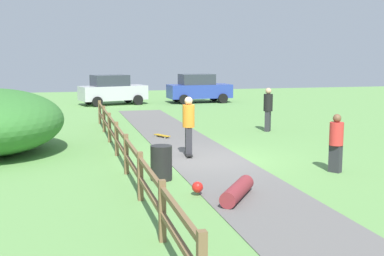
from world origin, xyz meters
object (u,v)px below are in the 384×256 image
at_px(skater_fallen, 234,191).
at_px(skateboard_loose, 162,135).
at_px(parked_car_blue, 199,88).
at_px(skater_riding, 189,123).
at_px(parked_car_silver, 112,90).
at_px(bystander_red, 336,141).
at_px(trash_bin, 161,163).
at_px(bystander_black, 268,107).

relative_size(skater_fallen, skateboard_loose, 1.96).
height_order(skater_fallen, parked_car_blue, parked_car_blue).
relative_size(skater_riding, skateboard_loose, 2.36).
distance_m(skater_riding, parked_car_silver, 17.37).
relative_size(bystander_red, parked_car_silver, 0.36).
xyz_separation_m(skater_riding, parked_car_blue, (5.00, 17.36, -0.12)).
height_order(bystander_red, parked_car_silver, parked_car_silver).
distance_m(bystander_red, parked_car_blue, 20.49).
distance_m(skater_riding, bystander_red, 4.59).
bearing_deg(parked_car_blue, parked_car_silver, -179.90).
bearing_deg(parked_car_silver, skateboard_loose, -87.27).
height_order(trash_bin, skater_riding, skater_riding).
distance_m(bystander_black, parked_car_blue, 13.04).
xyz_separation_m(skater_riding, bystander_black, (4.52, 4.33, -0.06)).
distance_m(bystander_red, parked_car_silver, 20.84).
relative_size(skater_fallen, parked_car_blue, 0.37).
relative_size(bystander_black, parked_car_blue, 0.43).
height_order(skater_riding, parked_car_silver, parked_car_silver).
xyz_separation_m(skateboard_loose, bystander_black, (4.65, 0.52, 0.93)).
bearing_deg(bystander_black, bystander_red, -98.50).
relative_size(skater_riding, parked_car_silver, 0.42).
bearing_deg(trash_bin, bystander_black, 50.01).
bearing_deg(skater_riding, parked_car_blue, 73.94).
xyz_separation_m(skater_fallen, parked_car_blue, (5.15, 22.23, 0.76)).
bearing_deg(trash_bin, skateboard_loose, 78.99).
height_order(skater_riding, skateboard_loose, skater_riding).
height_order(skater_fallen, skateboard_loose, skater_fallen).
height_order(skater_fallen, bystander_black, bystander_black).
height_order(bystander_black, parked_car_silver, parked_car_silver).
bearing_deg(parked_car_blue, bystander_red, -94.44).
relative_size(skateboard_loose, parked_car_silver, 0.18).
distance_m(parked_car_blue, parked_car_silver, 5.77).
bearing_deg(parked_car_blue, skater_fallen, -103.04).
bearing_deg(skater_fallen, bystander_black, 63.11).
distance_m(bystander_black, parked_car_silver, 14.05).
bearing_deg(trash_bin, parked_car_blue, 72.33).
height_order(skater_riding, bystander_red, skater_riding).
xyz_separation_m(skater_fallen, parked_car_silver, (-0.62, 22.22, 0.76)).
xyz_separation_m(trash_bin, bystander_red, (4.81, -0.34, 0.44)).
distance_m(trash_bin, parked_car_silver, 20.09).
distance_m(trash_bin, skater_riding, 3.12).
bearing_deg(skater_riding, bystander_black, 43.81).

